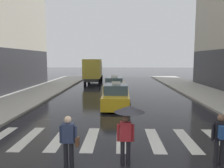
% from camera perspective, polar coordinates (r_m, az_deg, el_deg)
% --- Properties ---
extents(crosswalk_markings, '(11.30, 2.80, 0.01)m').
position_cam_1_polar(crosswalk_markings, '(9.38, 2.80, -14.47)').
color(crosswalk_markings, silver).
rests_on(crosswalk_markings, ground).
extents(taxi_lead, '(1.99, 4.57, 1.80)m').
position_cam_1_polar(taxi_lead, '(15.21, 1.12, -3.40)').
color(taxi_lead, gold).
rests_on(taxi_lead, ground).
extents(taxi_second, '(2.07, 4.60, 1.80)m').
position_cam_1_polar(taxi_second, '(20.85, 0.66, -0.65)').
color(taxi_second, gold).
rests_on(taxi_second, ground).
extents(box_truck, '(2.41, 7.59, 3.35)m').
position_cam_1_polar(box_truck, '(30.55, -5.00, 3.78)').
color(box_truck, '#2D2D2D').
rests_on(box_truck, ground).
extents(pedestrian_with_umbrella, '(0.96, 0.96, 1.94)m').
position_cam_1_polar(pedestrian_with_umbrella, '(6.81, 4.31, -9.28)').
color(pedestrian_with_umbrella, black).
rests_on(pedestrian_with_umbrella, ground).
extents(pedestrian_with_backpack, '(0.55, 0.43, 1.65)m').
position_cam_1_polar(pedestrian_with_backpack, '(7.77, 26.91, -12.17)').
color(pedestrian_with_backpack, black).
rests_on(pedestrian_with_backpack, ground).
extents(pedestrian_with_handbag, '(0.60, 0.24, 1.65)m').
position_cam_1_polar(pedestrian_with_handbag, '(6.97, -11.43, -14.06)').
color(pedestrian_with_handbag, black).
rests_on(pedestrian_with_handbag, ground).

